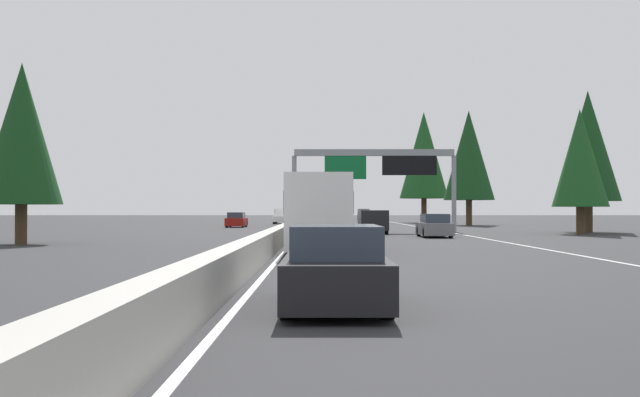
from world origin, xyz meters
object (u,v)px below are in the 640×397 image
Objects in this scene: oncoming_far at (282,216)px; conifer_right_far at (469,155)px; conifer_right_near at (580,158)px; conifer_right_distant at (424,155)px; sedan_near_center at (345,217)px; minivan_distant_b at (373,220)px; sedan_far_right at (434,226)px; bus_far_left at (319,210)px; box_truck_mid_center at (320,211)px; sedan_near_right at (335,269)px; sign_gantry_overhead at (376,166)px; pickup_mid_left at (364,214)px; oncoming_near at (236,220)px; conifer_left_near at (22,134)px; conifer_right_mid at (588,146)px.

oncoming_far is 24.06m from conifer_right_far.
conifer_right_near is 45.16m from conifer_right_distant.
sedan_near_center is 32.74m from conifer_right_far.
minivan_distant_b is at bearing 155.08° from conifer_right_far.
conifer_right_far reaches higher than sedan_far_right.
conifer_right_distant is (15.47, 2.77, 1.18)m from conifer_right_far.
box_truck_mid_center is (62.58, 0.07, -0.11)m from bus_far_left.
oncoming_far is (76.35, 5.01, 0.23)m from sedan_near_right.
pickup_mid_left is at bearing -2.58° from sign_gantry_overhead.
oncoming_near is at bearing 109.79° from conifer_right_far.
conifer_right_mid is at bearing -61.57° from conifer_left_near.
pickup_mid_left is 0.61× the size of conifer_left_near.
conifer_right_distant is (39.82, -9.36, 3.84)m from sign_gantry_overhead.
box_truck_mid_center is 1.52× the size of pickup_mid_left.
bus_far_left is at bearing 4.64° from oncoming_far.
sign_gantry_overhead is at bearing 15.10° from oncoming_far.
sedan_near_center is at bearing 0.73° from sign_gantry_overhead.
sedan_far_right is 0.30× the size of conifer_right_distant.
sedan_near_right is 0.40× the size of conifer_right_mid.
conifer_left_near is at bearing 165.43° from pickup_mid_left.
conifer_right_far reaches higher than sign_gantry_overhead.
pickup_mid_left is (108.87, -7.01, 0.23)m from sedan_near_right.
sedan_near_center is at bearing 36.00° from conifer_right_distant.
bus_far_left reaches higher than pickup_mid_left.
minivan_distant_b is 44.49m from conifer_right_distant.
conifer_right_far reaches higher than conifer_left_near.
minivan_distant_b reaches higher than oncoming_near.
conifer_right_mid is (-33.87, -25.24, 5.69)m from oncoming_far.
conifer_right_distant is (63.84, -13.73, 7.21)m from bus_far_left.
sedan_far_right is 17.45m from conifer_right_mid.
bus_far_left is at bearing 138.99° from conifer_right_mid.
conifer_left_near reaches higher than sedan_near_right.
sign_gantry_overhead is 27.47m from conifer_left_near.
oncoming_near is (58.30, 8.54, 0.00)m from sedan_near_right.
sedan_near_right is at bearing 154.63° from conifer_right_near.
conifer_right_near is (-2.14, -14.42, 4.40)m from minivan_distant_b.
conifer_right_near is 0.97× the size of conifer_left_near.
sedan_near_right is 1.00× the size of sedan_far_right.
pickup_mid_left is (66.03, -2.97, -4.17)m from sign_gantry_overhead.
conifer_right_near reaches higher than minivan_distant_b.
conifer_right_far is 54.04m from conifer_left_near.
bus_far_left is 57.72m from oncoming_far.
sedan_near_right is 0.38× the size of bus_far_left.
sedan_near_center is (96.48, -3.35, 0.00)m from sedan_near_right.
minivan_distant_b is at bearing -174.55° from box_truck_mid_center.
bus_far_left reaches higher than sedan_near_center.
pickup_mid_left is 43.22m from conifer_right_far.
minivan_distant_b is 37.33m from oncoming_far.
pickup_mid_left is at bearing -4.67° from bus_far_left.
conifer_right_distant is at bearing -13.01° from minivan_distant_b.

